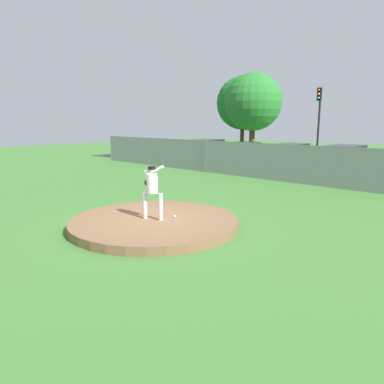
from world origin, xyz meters
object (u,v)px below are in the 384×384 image
at_px(pitcher_youth, 152,187).
at_px(baseball, 175,216).
at_px(parked_car_champagne, 289,158).
at_px(traffic_light_near, 319,113).
at_px(parked_car_navy, 208,151).
at_px(parked_car_white, 344,161).
at_px(parked_car_silver, 241,155).

relative_size(pitcher_youth, baseball, 21.91).
bearing_deg(parked_car_champagne, traffic_light_near, 95.47).
height_order(pitcher_youth, baseball, pitcher_youth).
xyz_separation_m(baseball, traffic_light_near, (-4.24, 18.49, 3.40)).
bearing_deg(parked_car_champagne, parked_car_navy, 176.56).
bearing_deg(parked_car_white, pitcher_youth, -90.14).
bearing_deg(pitcher_youth, traffic_light_near, 101.55).
bearing_deg(parked_car_white, parked_car_navy, 177.99).
relative_size(parked_car_champagne, traffic_light_near, 0.81).
bearing_deg(parked_car_champagne, baseball, -74.52).
relative_size(parked_car_navy, traffic_light_near, 0.77).
height_order(parked_car_silver, parked_car_champagne, parked_car_champagne).
xyz_separation_m(pitcher_youth, parked_car_white, (0.03, 14.24, -0.38)).
height_order(baseball, parked_car_navy, parked_car_navy).
xyz_separation_m(parked_car_white, traffic_light_near, (-3.93, 4.82, 2.84)).
distance_m(pitcher_youth, parked_car_navy, 18.06).
distance_m(pitcher_youth, baseball, 1.14).
xyz_separation_m(pitcher_youth, parked_car_champagne, (-3.43, 14.18, -0.41)).
height_order(pitcher_youth, parked_car_navy, pitcher_youth).
xyz_separation_m(baseball, parked_car_silver, (-7.53, 13.65, 0.49)).
bearing_deg(pitcher_youth, parked_car_navy, 126.00).
bearing_deg(traffic_light_near, parked_car_champagne, -84.53).
xyz_separation_m(parked_car_navy, traffic_light_near, (6.72, 4.45, 2.87)).
relative_size(baseball, parked_car_silver, 0.02).
bearing_deg(traffic_light_near, parked_car_navy, -146.50).
height_order(parked_car_navy, parked_car_champagne, parked_car_navy).
bearing_deg(parked_car_silver, parked_car_white, 0.19).
xyz_separation_m(parked_car_silver, parked_car_champagne, (3.76, -0.03, 0.03)).
relative_size(parked_car_navy, parked_car_white, 0.91).
bearing_deg(baseball, parked_car_white, 91.29).
distance_m(pitcher_youth, parked_car_champagne, 14.59).
distance_m(parked_car_navy, traffic_light_near, 8.55).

